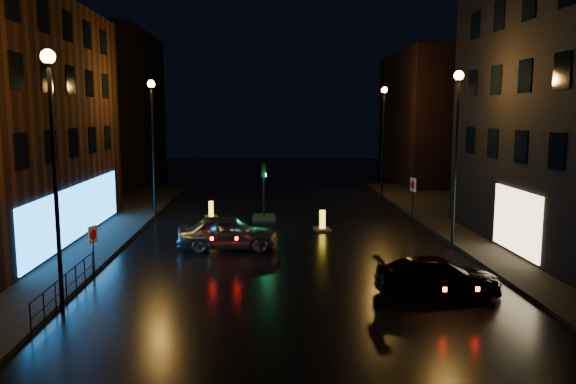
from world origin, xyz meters
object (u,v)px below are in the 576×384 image
(bollard_far, at_px, (211,214))
(road_sign_right, at_px, (413,188))
(road_sign_left, at_px, (93,239))
(silver_hatchback, at_px, (228,232))
(bollard_near, at_px, (322,226))
(traffic_signal, at_px, (264,211))
(dark_sedan, at_px, (438,276))

(bollard_far, bearing_deg, road_sign_right, -11.61)
(bollard_far, height_order, road_sign_right, road_sign_right)
(road_sign_left, bearing_deg, bollard_far, 93.78)
(silver_hatchback, bearing_deg, bollard_near, -49.38)
(traffic_signal, relative_size, road_sign_right, 1.36)
(silver_hatchback, bearing_deg, traffic_signal, -11.57)
(silver_hatchback, xyz_separation_m, road_sign_right, (10.80, 7.23, 1.09))
(bollard_near, bearing_deg, road_sign_right, 23.44)
(dark_sedan, bearing_deg, silver_hatchback, 48.04)
(dark_sedan, height_order, bollard_far, dark_sedan)
(bollard_near, bearing_deg, traffic_signal, 127.48)
(road_sign_left, distance_m, road_sign_right, 19.69)
(bollard_far, relative_size, road_sign_left, 0.62)
(dark_sedan, relative_size, road_sign_left, 2.17)
(traffic_signal, bearing_deg, bollard_near, -47.73)
(silver_hatchback, height_order, road_sign_right, road_sign_right)
(silver_hatchback, bearing_deg, bollard_far, 11.96)
(dark_sedan, height_order, bollard_near, dark_sedan)
(bollard_far, distance_m, road_sign_left, 13.12)
(bollard_near, distance_m, road_sign_left, 13.19)
(dark_sedan, distance_m, bollard_near, 11.54)
(traffic_signal, distance_m, dark_sedan, 15.95)
(silver_hatchback, xyz_separation_m, bollard_near, (4.93, 4.08, -0.56))
(bollard_far, bearing_deg, road_sign_left, -112.95)
(road_sign_left, xyz_separation_m, road_sign_right, (15.79, 11.75, 0.34))
(silver_hatchback, relative_size, bollard_far, 3.65)
(dark_sedan, bearing_deg, road_sign_right, -11.60)
(silver_hatchback, xyz_separation_m, road_sign_left, (-4.99, -4.52, 0.75))
(traffic_signal, distance_m, road_sign_right, 9.21)
(bollard_far, xyz_separation_m, road_sign_left, (-3.43, -12.59, 1.32))
(road_sign_left, bearing_deg, traffic_signal, 80.15)
(dark_sedan, bearing_deg, bollard_near, 14.79)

